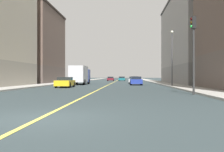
{
  "coord_description": "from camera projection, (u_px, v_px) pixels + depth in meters",
  "views": [
    {
      "loc": [
        2.81,
        -7.94,
        1.38
      ],
      "look_at": [
        0.22,
        37.11,
        1.4
      ],
      "focal_mm": 39.81,
      "sensor_mm": 36.0,
      "label": 1
    }
  ],
  "objects": [
    {
      "name": "ground_plane",
      "position": [
        40.0,
        118.0,
        8.09
      ],
      "size": [
        400.0,
        400.0,
        0.0
      ],
      "primitive_type": "plane",
      "color": "#2B3639",
      "rests_on": "ground"
    },
    {
      "name": "sidewalk_left",
      "position": [
        156.0,
        82.0,
        56.46
      ],
      "size": [
        2.91,
        168.0,
        0.15
      ],
      "primitive_type": "cube",
      "color": "#9E9B93",
      "rests_on": "ground"
    },
    {
      "name": "sidewalk_right",
      "position": [
        73.0,
        82.0,
        57.56
      ],
      "size": [
        2.91,
        168.0,
        0.15
      ],
      "primitive_type": "cube",
      "color": "#9E9B93",
      "rests_on": "ground"
    },
    {
      "name": "lane_center_stripe",
      "position": [
        114.0,
        82.0,
        57.01
      ],
      "size": [
        0.16,
        154.0,
        0.01
      ],
      "primitive_type": "cube",
      "color": "#E5D14C",
      "rests_on": "ground"
    },
    {
      "name": "building_left_mid",
      "position": [
        201.0,
        40.0,
        45.73
      ],
      "size": [
        11.1,
        25.97,
        16.1
      ],
      "color": "gray",
      "rests_on": "ground"
    },
    {
      "name": "building_right_midblock",
      "position": [
        29.0,
        46.0,
        49.26
      ],
      "size": [
        11.1,
        15.62,
        14.61
      ],
      "color": "brown",
      "rests_on": "ground"
    },
    {
      "name": "traffic_light_left_near",
      "position": [
        193.0,
        44.0,
        18.36
      ],
      "size": [
        0.4,
        0.32,
        5.81
      ],
      "color": "#2D2D2D",
      "rests_on": "ground"
    },
    {
      "name": "street_lamp_left_near",
      "position": [
        172.0,
        52.0,
        32.45
      ],
      "size": [
        0.36,
        0.36,
        7.2
      ],
      "color": "#4C4C51",
      "rests_on": "ground"
    },
    {
      "name": "car_silver",
      "position": [
        134.0,
        80.0,
        48.07
      ],
      "size": [
        2.02,
        4.61,
        1.29
      ],
      "color": "silver",
      "rests_on": "ground"
    },
    {
      "name": "car_teal",
      "position": [
        122.0,
        79.0,
        70.96
      ],
      "size": [
        1.93,
        4.33,
        1.27
      ],
      "color": "#196670",
      "rests_on": "ground"
    },
    {
      "name": "car_blue",
      "position": [
        136.0,
        81.0,
        38.69
      ],
      "size": [
        1.88,
        4.08,
        1.32
      ],
      "color": "#23389E",
      "rests_on": "ground"
    },
    {
      "name": "car_yellow",
      "position": [
        65.0,
        82.0,
        30.57
      ],
      "size": [
        1.94,
        4.31,
        1.27
      ],
      "color": "gold",
      "rests_on": "ground"
    },
    {
      "name": "car_maroon",
      "position": [
        111.0,
        79.0,
        71.91
      ],
      "size": [
        1.9,
        4.05,
        1.23
      ],
      "color": "maroon",
      "rests_on": "ground"
    },
    {
      "name": "car_white",
      "position": [
        135.0,
        79.0,
        56.13
      ],
      "size": [
        1.93,
        4.54,
        1.34
      ],
      "color": "white",
      "rests_on": "ground"
    },
    {
      "name": "box_truck",
      "position": [
        80.0,
        75.0,
        40.71
      ],
      "size": [
        2.38,
        7.47,
        2.99
      ],
      "color": "navy",
      "rests_on": "ground"
    }
  ]
}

